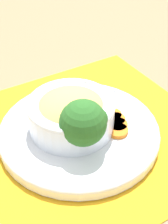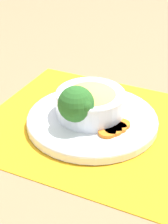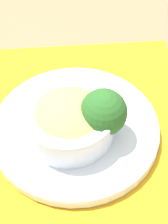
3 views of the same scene
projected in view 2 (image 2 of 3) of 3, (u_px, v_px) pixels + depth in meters
name	position (u px, v px, depth m)	size (l,w,h in m)	color
ground_plane	(92.00, 125.00, 0.85)	(4.00, 4.00, 0.00)	#8C704C
placemat	(92.00, 124.00, 0.85)	(0.51, 0.46, 0.00)	orange
plate	(92.00, 119.00, 0.84)	(0.29, 0.29, 0.02)	silver
bowl	(90.00, 101.00, 0.83)	(0.16, 0.16, 0.07)	silver
broccoli_floret	(76.00, 104.00, 0.78)	(0.08, 0.08, 0.09)	#759E51
carrot_slice_near	(107.00, 132.00, 0.78)	(0.04, 0.04, 0.01)	orange
carrot_slice_middle	(113.00, 130.00, 0.79)	(0.04, 0.04, 0.01)	orange
carrot_slice_far	(118.00, 128.00, 0.80)	(0.04, 0.04, 0.01)	orange
carrot_slice_extra	(121.00, 124.00, 0.81)	(0.04, 0.04, 0.01)	orange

